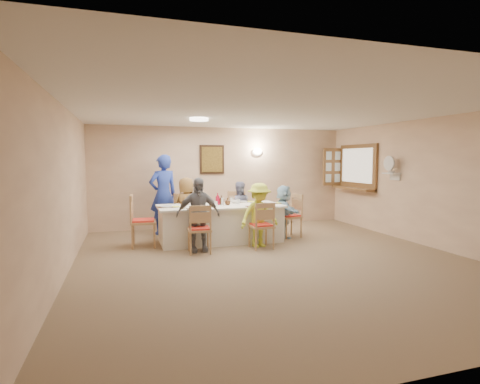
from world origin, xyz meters
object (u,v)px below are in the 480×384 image
object	(u,v)px
chair_front_left	(199,228)
condiment_ketchup	(218,199)
dining_table	(221,223)
diner_back_left	(186,207)
chair_right_end	(289,215)
chair_back_left	(186,215)
chair_back_right	(237,212)
diner_back_right	(239,208)
diner_front_left	(198,215)
serving_hatch	(358,167)
diner_right_end	(284,211)
desk_fan	(390,166)
diner_front_right	(259,215)
caregiver	(163,195)
chair_left_end	(143,221)
chair_front_right	(261,225)

from	to	relation	value
chair_front_left	condiment_ketchup	size ratio (longest dim) A/B	3.60
dining_table	diner_back_left	bearing A→B (deg)	131.42
chair_front_left	chair_right_end	world-z (taller)	chair_right_end
chair_back_left	chair_back_right	world-z (taller)	chair_back_right
dining_table	diner_back_right	world-z (taller)	diner_back_right
chair_right_end	diner_front_left	size ratio (longest dim) A/B	0.69
serving_hatch	diner_right_end	bearing A→B (deg)	-163.36
desk_fan	diner_front_right	distance (m)	3.16
serving_hatch	caregiver	size ratio (longest dim) A/B	0.83
chair_left_end	diner_right_end	xyz separation A→B (m)	(2.97, 0.00, 0.06)
diner_back_right	diner_front_left	world-z (taller)	diner_front_left
dining_table	chair_left_end	bearing A→B (deg)	180.00
caregiver	dining_table	bearing A→B (deg)	113.71
chair_back_left	diner_right_end	distance (m)	2.17
chair_back_left	chair_left_end	bearing A→B (deg)	-150.51
chair_back_left	diner_right_end	xyz separation A→B (m)	(2.02, -0.80, 0.10)
desk_fan	diner_front_left	size ratio (longest dim) A/B	0.22
chair_back_right	chair_left_end	world-z (taller)	chair_left_end
chair_left_end	chair_right_end	bearing A→B (deg)	-85.83
diner_back_left	diner_back_right	bearing A→B (deg)	173.75
chair_back_left	chair_front_left	bearing A→B (deg)	-100.61
chair_back_right	chair_left_end	xyz separation A→B (m)	(-2.15, -0.80, 0.03)
caregiver	condiment_ketchup	distance (m)	1.49
desk_fan	diner_front_left	world-z (taller)	desk_fan
desk_fan	chair_front_left	distance (m)	4.37
chair_right_end	diner_back_left	bearing A→B (deg)	-116.38
desk_fan	chair_front_right	xyz separation A→B (m)	(-3.03, -0.14, -1.10)
chair_back_right	caregiver	distance (m)	1.74
chair_back_right	chair_left_end	size ratio (longest dim) A/B	0.93
chair_right_end	diner_right_end	size ratio (longest dim) A/B	0.83
chair_back_right	diner_right_end	world-z (taller)	diner_right_end
chair_front_right	diner_front_right	xyz separation A→B (m)	(0.00, 0.12, 0.17)
chair_back_right	diner_back_left	distance (m)	1.22
serving_hatch	diner_front_right	bearing A→B (deg)	-156.37
chair_back_right	chair_back_left	bearing A→B (deg)	-168.85
chair_back_left	chair_right_end	size ratio (longest dim) A/B	1.00
chair_back_right	diner_right_end	distance (m)	1.15
chair_back_left	diner_right_end	world-z (taller)	diner_right_end
chair_back_left	condiment_ketchup	bearing A→B (deg)	-64.31
diner_front_left	diner_back_left	bearing A→B (deg)	91.53
chair_right_end	diner_back_left	xyz separation A→B (m)	(-2.15, 0.68, 0.18)
serving_hatch	caregiver	bearing A→B (deg)	174.53
chair_back_right	diner_front_left	xyz separation A→B (m)	(-1.20, -1.48, 0.21)
diner_front_left	chair_front_right	bearing A→B (deg)	-4.18
condiment_ketchup	caregiver	bearing A→B (deg)	132.29
serving_hatch	chair_left_end	world-z (taller)	serving_hatch
chair_back_left	chair_front_left	world-z (taller)	chair_back_left
desk_fan	chair_right_end	xyz separation A→B (m)	(-2.08, 0.66, -1.07)
dining_table	chair_front_left	bearing A→B (deg)	-126.87
desk_fan	diner_back_left	size ratio (longest dim) A/B	0.23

